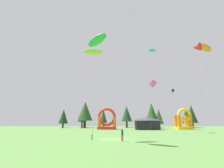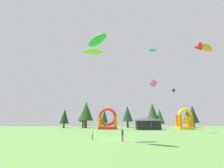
{
  "view_description": "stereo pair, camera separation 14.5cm",
  "coord_description": "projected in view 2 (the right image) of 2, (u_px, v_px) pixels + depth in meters",
  "views": [
    {
      "loc": [
        -0.25,
        -26.52,
        2.79
      ],
      "look_at": [
        0.0,
        7.54,
        10.39
      ],
      "focal_mm": 26.37,
      "sensor_mm": 36.0,
      "label": 1
    },
    {
      "loc": [
        -0.11,
        -26.52,
        2.79
      ],
      "look_at": [
        0.0,
        7.54,
        10.39
      ],
      "focal_mm": 26.37,
      "sensor_mm": 36.0,
      "label": 2
    }
  ],
  "objects": [
    {
      "name": "festival_tent",
      "position": [
        147.0,
        123.0,
        51.69
      ],
      "size": [
        7.29,
        3.86,
        3.96
      ],
      "color": "black",
      "rests_on": "ground_plane"
    },
    {
      "name": "kite_black_diamond",
      "position": [
        173.0,
        91.0,
        46.39
      ],
      "size": [
        1.51,
        4.18,
        11.54
      ],
      "color": "black",
      "rests_on": "ground_plane"
    },
    {
      "name": "tree_row_4",
      "position": [
        127.0,
        114.0,
        68.41
      ],
      "size": [
        4.46,
        4.46,
        8.8
      ],
      "color": "#4C331E",
      "rests_on": "ground_plane"
    },
    {
      "name": "tree_row_3",
      "position": [
        104.0,
        116.0,
        65.51
      ],
      "size": [
        3.04,
        3.04,
        7.16
      ],
      "color": "#4C331E",
      "rests_on": "ground_plane"
    },
    {
      "name": "inflatable_red_slide",
      "position": [
        184.0,
        121.0,
        54.44
      ],
      "size": [
        4.76,
        4.12,
        6.83
      ],
      "color": "yellow",
      "rests_on": "ground_plane"
    },
    {
      "name": "tree_row_0",
      "position": [
        64.0,
        116.0,
        66.17
      ],
      "size": [
        3.72,
        3.72,
        7.34
      ],
      "color": "#4C331E",
      "rests_on": "ground_plane"
    },
    {
      "name": "tree_row_8",
      "position": [
        192.0,
        114.0,
        69.46
      ],
      "size": [
        4.39,
        4.39,
        9.31
      ],
      "color": "#4C331E",
      "rests_on": "ground_plane"
    },
    {
      "name": "kite_cyan_parafoil",
      "position": [
        152.0,
        50.0,
        45.19
      ],
      "size": [
        6.73,
        4.59,
        22.38
      ],
      "color": "#19B7CC",
      "rests_on": "ground_plane"
    },
    {
      "name": "tree_row_5",
      "position": [
        152.0,
        112.0,
        67.07
      ],
      "size": [
        5.13,
        5.13,
        9.93
      ],
      "color": "#4C331E",
      "rests_on": "ground_plane"
    },
    {
      "name": "ground_plane",
      "position": [
        112.0,
        139.0,
        25.28
      ],
      "size": [
        120.0,
        120.0,
        0.0
      ],
      "primitive_type": "plane",
      "color": "#5B8C42"
    },
    {
      "name": "kite_orange_parafoil",
      "position": [
        206.0,
        48.0,
        33.05
      ],
      "size": [
        5.01,
        3.44,
        17.98
      ],
      "color": "orange",
      "rests_on": "ground_plane"
    },
    {
      "name": "kite_green_parafoil",
      "position": [
        97.0,
        40.0,
        23.54
      ],
      "size": [
        3.74,
        3.49,
        14.9
      ],
      "color": "green",
      "rests_on": "ground_plane"
    },
    {
      "name": "inflatable_blue_arch",
      "position": [
        107.0,
        121.0,
        54.36
      ],
      "size": [
        6.18,
        3.88,
        6.96
      ],
      "color": "red",
      "rests_on": "ground_plane"
    },
    {
      "name": "kite_red_delta",
      "position": [
        196.0,
        47.0,
        25.85
      ],
      "size": [
        3.17,
        2.61,
        14.8
      ],
      "color": "red",
      "rests_on": "ground_plane"
    },
    {
      "name": "person_near_camera",
      "position": [
        92.0,
        133.0,
        24.46
      ],
      "size": [
        0.32,
        0.32,
        1.61
      ],
      "rotation": [
        0.0,
        0.0,
        4.55
      ],
      "color": "#33723F",
      "rests_on": "ground_plane"
    },
    {
      "name": "tree_row_7",
      "position": [
        187.0,
        116.0,
        65.85
      ],
      "size": [
        3.96,
        3.96,
        7.75
      ],
      "color": "#4C331E",
      "rests_on": "ground_plane"
    },
    {
      "name": "tree_row_2",
      "position": [
        85.0,
        111.0,
        66.43
      ],
      "size": [
        6.08,
        6.08,
        10.33
      ],
      "color": "#4C331E",
      "rests_on": "ground_plane"
    },
    {
      "name": "tree_row_6",
      "position": [
        159.0,
        116.0,
        65.84
      ],
      "size": [
        3.51,
        3.51,
        7.45
      ],
      "color": "#4C331E",
      "rests_on": "ground_plane"
    },
    {
      "name": "person_far_side",
      "position": [
        122.0,
        134.0,
        22.92
      ],
      "size": [
        0.34,
        0.34,
        1.69
      ],
      "rotation": [
        0.0,
        0.0,
        2.96
      ],
      "color": "#B21E26",
      "rests_on": "ground_plane"
    },
    {
      "name": "tree_row_1",
      "position": [
        83.0,
        116.0,
        67.94
      ],
      "size": [
        3.3,
        3.3,
        7.38
      ],
      "color": "#4C331E",
      "rests_on": "ground_plane"
    },
    {
      "name": "kite_lime_parafoil",
      "position": [
        93.0,
        52.0,
        26.38
      ],
      "size": [
        7.32,
        2.63,
        14.16
      ],
      "color": "#8CD826",
      "rests_on": "ground_plane"
    },
    {
      "name": "kite_pink_diamond",
      "position": [
        153.0,
        84.0,
        37.02
      ],
      "size": [
        1.5,
        2.73,
        11.6
      ],
      "color": "#EA599E",
      "rests_on": "ground_plane"
    }
  ]
}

